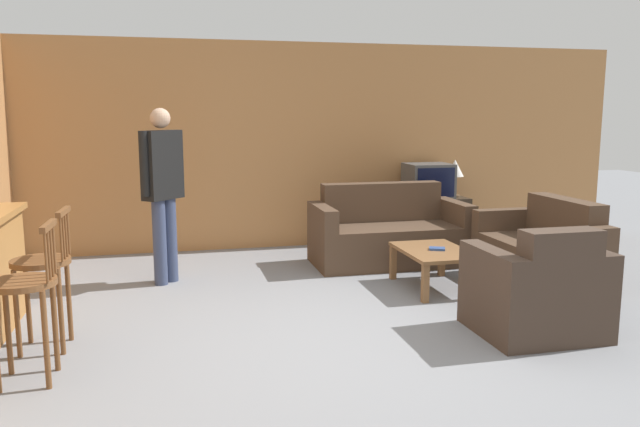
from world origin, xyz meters
TOP-DOWN VIEW (x-y plane):
  - ground_plane at (0.00, 0.00)m, footprint 24.00×24.00m
  - wall_back at (0.00, 3.51)m, footprint 9.40×0.08m
  - bar_chair_near at (-2.28, -0.23)m, footprint 0.42×0.42m
  - bar_chair_mid at (-2.28, 0.36)m, footprint 0.43×0.43m
  - couch_far at (1.06, 2.31)m, footprint 1.75×0.86m
  - armchair_near at (1.39, -0.21)m, footprint 0.91×0.81m
  - loveseat_right at (2.27, 1.09)m, footprint 0.79×1.35m
  - coffee_table at (1.14, 1.18)m, footprint 0.63×0.93m
  - tv_unit at (1.89, 3.11)m, footprint 1.01×0.52m
  - tv at (1.89, 3.11)m, footprint 0.57×0.50m
  - book_on_table at (1.16, 1.16)m, footprint 0.18×0.17m
  - table_lamp at (2.26, 3.11)m, footprint 0.23×0.23m
  - person_by_window at (-1.44, 2.01)m, footprint 0.42×0.43m

SIDE VIEW (x-z plane):
  - ground_plane at x=0.00m, z-range 0.00..0.00m
  - tv_unit at x=1.89m, z-range 0.00..0.63m
  - loveseat_right at x=2.27m, z-range -0.11..0.75m
  - couch_far at x=1.06m, z-range -0.13..0.78m
  - armchair_near at x=1.39m, z-range -0.11..0.77m
  - coffee_table at x=1.14m, z-range 0.14..0.53m
  - book_on_table at x=1.16m, z-range 0.39..0.41m
  - bar_chair_near at x=-2.28m, z-range 0.06..1.10m
  - bar_chair_mid at x=-2.28m, z-range 0.06..1.10m
  - tv at x=1.89m, z-range 0.63..1.07m
  - table_lamp at x=2.26m, z-range 0.74..1.23m
  - person_by_window at x=-1.44m, z-range 0.12..1.89m
  - wall_back at x=0.00m, z-range 0.00..2.60m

